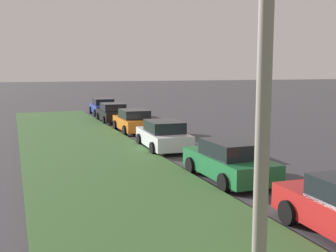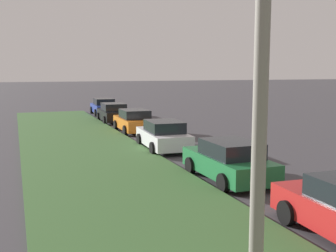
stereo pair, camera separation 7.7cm
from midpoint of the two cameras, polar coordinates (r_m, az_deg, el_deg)
grass_median at (r=11.38m, az=-2.91°, el=-12.51°), size 60.00×6.00×0.12m
parked_car_green at (r=15.34m, az=8.42°, el=-4.73°), size 4.31×2.04×1.47m
parked_car_white at (r=21.03m, az=-0.52°, el=-1.30°), size 4.39×2.19×1.47m
parked_car_orange at (r=27.06m, az=-4.56°, el=0.68°), size 4.33×2.07×1.47m
parked_car_black at (r=32.38m, az=-7.41°, el=1.78°), size 4.33×2.08×1.47m
parked_car_blue at (r=38.04m, az=-8.70°, el=2.62°), size 4.36×2.13×1.47m
streetlight at (r=6.85m, az=15.91°, el=10.80°), size 1.04×2.82×7.50m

